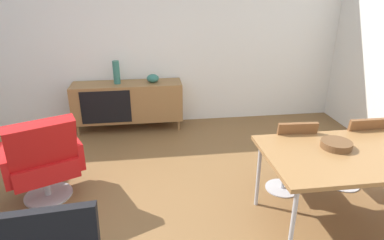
{
  "coord_description": "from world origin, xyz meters",
  "views": [
    {
      "loc": [
        0.13,
        -2.45,
        2.03
      ],
      "look_at": [
        0.51,
        0.31,
        0.9
      ],
      "focal_mm": 30.75,
      "sensor_mm": 36.0,
      "label": 1
    }
  ],
  "objects_px": {
    "dining_chair_back_right": "(353,148)",
    "lounge_chair_red": "(42,159)",
    "vase_sculptural_dark": "(153,78)",
    "sideboard": "(128,101)",
    "vase_cobalt": "(116,72)",
    "dining_table": "(359,157)",
    "dining_chair_back_left": "(289,153)",
    "wooden_bowl_on_table": "(336,145)"
  },
  "relations": [
    {
      "from": "sideboard",
      "to": "dining_chair_back_right",
      "type": "bearing_deg",
      "value": -39.09
    },
    {
      "from": "sideboard",
      "to": "lounge_chair_red",
      "type": "relative_size",
      "value": 1.69
    },
    {
      "from": "sideboard",
      "to": "dining_chair_back_right",
      "type": "distance_m",
      "value": 3.09
    },
    {
      "from": "dining_chair_back_left",
      "to": "dining_table",
      "type": "bearing_deg",
      "value": -57.68
    },
    {
      "from": "dining_chair_back_right",
      "to": "lounge_chair_red",
      "type": "bearing_deg",
      "value": 176.18
    },
    {
      "from": "dining_table",
      "to": "dining_chair_back_right",
      "type": "distance_m",
      "value": 0.7
    },
    {
      "from": "dining_chair_back_right",
      "to": "lounge_chair_red",
      "type": "height_order",
      "value": "lounge_chair_red"
    },
    {
      "from": "sideboard",
      "to": "vase_sculptural_dark",
      "type": "height_order",
      "value": "vase_sculptural_dark"
    },
    {
      "from": "vase_cobalt",
      "to": "dining_table",
      "type": "bearing_deg",
      "value": -49.04
    },
    {
      "from": "wooden_bowl_on_table",
      "to": "sideboard",
      "type": "bearing_deg",
      "value": 128.27
    },
    {
      "from": "sideboard",
      "to": "vase_cobalt",
      "type": "height_order",
      "value": "vase_cobalt"
    },
    {
      "from": "wooden_bowl_on_table",
      "to": "dining_chair_back_right",
      "type": "xyz_separation_m",
      "value": [
        0.5,
        0.45,
        -0.3
      ]
    },
    {
      "from": "vase_cobalt",
      "to": "dining_chair_back_left",
      "type": "bearing_deg",
      "value": -46.91
    },
    {
      "from": "vase_sculptural_dark",
      "to": "dining_chair_back_left",
      "type": "xyz_separation_m",
      "value": [
        1.31,
        -1.95,
        -0.31
      ]
    },
    {
      "from": "lounge_chair_red",
      "to": "vase_sculptural_dark",
      "type": "bearing_deg",
      "value": 56.91
    },
    {
      "from": "dining_table",
      "to": "dining_chair_back_right",
      "type": "relative_size",
      "value": 1.87
    },
    {
      "from": "vase_cobalt",
      "to": "dining_table",
      "type": "relative_size",
      "value": 0.21
    },
    {
      "from": "dining_chair_back_left",
      "to": "lounge_chair_red",
      "type": "distance_m",
      "value": 2.45
    },
    {
      "from": "sideboard",
      "to": "dining_chair_back_right",
      "type": "height_order",
      "value": "dining_chair_back_right"
    },
    {
      "from": "dining_table",
      "to": "dining_chair_back_right",
      "type": "xyz_separation_m",
      "value": [
        0.35,
        0.56,
        -0.23
      ]
    },
    {
      "from": "sideboard",
      "to": "vase_cobalt",
      "type": "bearing_deg",
      "value": 179.17
    },
    {
      "from": "vase_cobalt",
      "to": "dining_chair_back_right",
      "type": "height_order",
      "value": "vase_cobalt"
    },
    {
      "from": "vase_cobalt",
      "to": "vase_sculptural_dark",
      "type": "height_order",
      "value": "vase_cobalt"
    },
    {
      "from": "lounge_chair_red",
      "to": "dining_chair_back_right",
      "type": "bearing_deg",
      "value": -3.82
    },
    {
      "from": "vase_cobalt",
      "to": "dining_chair_back_right",
      "type": "distance_m",
      "value": 3.22
    },
    {
      "from": "wooden_bowl_on_table",
      "to": "dining_chair_back_right",
      "type": "height_order",
      "value": "dining_chair_back_right"
    },
    {
      "from": "sideboard",
      "to": "vase_sculptural_dark",
      "type": "relative_size",
      "value": 8.96
    },
    {
      "from": "vase_sculptural_dark",
      "to": "lounge_chair_red",
      "type": "distance_m",
      "value": 2.1
    },
    {
      "from": "vase_sculptural_dark",
      "to": "dining_chair_back_left",
      "type": "relative_size",
      "value": 0.21
    },
    {
      "from": "vase_sculptural_dark",
      "to": "dining_chair_back_right",
      "type": "distance_m",
      "value": 2.82
    },
    {
      "from": "dining_table",
      "to": "dining_chair_back_left",
      "type": "distance_m",
      "value": 0.7
    },
    {
      "from": "dining_chair_back_left",
      "to": "wooden_bowl_on_table",
      "type": "bearing_deg",
      "value": -66.16
    },
    {
      "from": "dining_chair_back_left",
      "to": "sideboard",
      "type": "bearing_deg",
      "value": 131.01
    },
    {
      "from": "vase_sculptural_dark",
      "to": "lounge_chair_red",
      "type": "relative_size",
      "value": 0.19
    },
    {
      "from": "vase_cobalt",
      "to": "dining_chair_back_right",
      "type": "bearing_deg",
      "value": -37.65
    },
    {
      "from": "sideboard",
      "to": "vase_cobalt",
      "type": "xyz_separation_m",
      "value": [
        -0.13,
        0.0,
        0.45
      ]
    },
    {
      "from": "vase_cobalt",
      "to": "vase_sculptural_dark",
      "type": "relative_size",
      "value": 1.87
    },
    {
      "from": "wooden_bowl_on_table",
      "to": "dining_chair_back_left",
      "type": "xyz_separation_m",
      "value": [
        -0.2,
        0.45,
        -0.3
      ]
    },
    {
      "from": "sideboard",
      "to": "dining_table",
      "type": "xyz_separation_m",
      "value": [
        2.05,
        -2.51,
        0.26
      ]
    },
    {
      "from": "vase_sculptural_dark",
      "to": "wooden_bowl_on_table",
      "type": "height_order",
      "value": "vase_sculptural_dark"
    },
    {
      "from": "sideboard",
      "to": "lounge_chair_red",
      "type": "distance_m",
      "value": 1.89
    },
    {
      "from": "vase_cobalt",
      "to": "dining_chair_back_right",
      "type": "relative_size",
      "value": 0.39
    }
  ]
}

